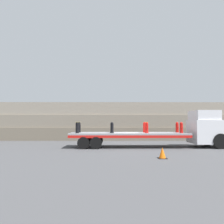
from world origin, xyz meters
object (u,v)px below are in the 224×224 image
fire_hydrant_black_far_0 (79,127)px  fire_hydrant_red_far_3 (177,127)px  truck_cab (208,128)px  fire_hydrant_red_near_2 (147,128)px  fire_hydrant_red_far_2 (145,127)px  fire_hydrant_red_near_3 (181,128)px  fire_hydrant_black_near_1 (112,128)px  traffic_cone (162,153)px  flatbed_trailer (121,135)px  fire_hydrant_black_near_0 (77,128)px  fire_hydrant_black_far_1 (112,127)px

fire_hydrant_black_far_0 → fire_hydrant_red_far_3: (8.13, 0.00, 0.00)m
truck_cab → fire_hydrant_red_near_2: (-5.05, -0.54, 0.08)m
fire_hydrant_red_far_2 → fire_hydrant_red_near_3: size_ratio=1.00×
fire_hydrant_black_near_1 → fire_hydrant_black_far_0: bearing=158.4°
truck_cab → fire_hydrant_red_near_3: (-2.34, -0.54, 0.08)m
fire_hydrant_black_far_0 → fire_hydrant_red_near_2: same height
fire_hydrant_red_near_2 → truck_cab: bearing=6.1°
fire_hydrant_black_near_1 → traffic_cone: bearing=-59.9°
flatbed_trailer → fire_hydrant_black_near_0: 3.50m
truck_cab → fire_hydrant_black_far_0: (-10.47, 0.54, 0.08)m
fire_hydrant_red_near_2 → flatbed_trailer: bearing=165.1°
fire_hydrant_black_near_1 → flatbed_trailer: bearing=37.9°
fire_hydrant_black_near_0 → fire_hydrant_red_far_3: same height
fire_hydrant_red_near_2 → traffic_cone: (0.06, -4.78, -1.27)m
truck_cab → fire_hydrant_black_far_1: size_ratio=3.46×
fire_hydrant_red_far_2 → traffic_cone: fire_hydrant_red_far_2 is taller
fire_hydrant_black_far_0 → fire_hydrant_red_near_3: bearing=-7.5°
truck_cab → fire_hydrant_red_near_3: truck_cab is taller
fire_hydrant_black_near_1 → fire_hydrant_black_near_0: bearing=180.0°
fire_hydrant_black_far_1 → fire_hydrant_black_near_1: bearing=-90.0°
fire_hydrant_black_near_0 → fire_hydrant_black_far_0: (0.00, 1.07, 0.00)m
fire_hydrant_black_near_1 → fire_hydrant_red_near_3: bearing=0.0°
flatbed_trailer → truck_cab: bearing=0.0°
fire_hydrant_black_near_1 → fire_hydrant_red_near_2: 2.71m
fire_hydrant_red_near_3 → fire_hydrant_red_far_3: size_ratio=1.00×
truck_cab → fire_hydrant_red_near_3: bearing=-167.1°
truck_cab → fire_hydrant_black_far_0: truck_cab is taller
flatbed_trailer → fire_hydrant_black_far_0: 3.50m
fire_hydrant_black_far_0 → traffic_cone: (5.48, -5.85, -1.27)m
truck_cab → fire_hydrant_red_near_3: size_ratio=3.46×
truck_cab → fire_hydrant_black_near_1: size_ratio=3.46×
fire_hydrant_black_far_1 → fire_hydrant_red_near_2: size_ratio=1.00×
fire_hydrant_red_near_2 → fire_hydrant_red_near_3: same height
fire_hydrant_red_far_2 → fire_hydrant_red_far_3: same height
fire_hydrant_red_far_3 → flatbed_trailer: bearing=-173.5°
fire_hydrant_black_far_1 → fire_hydrant_red_near_3: size_ratio=1.00×
flatbed_trailer → fire_hydrant_black_near_1: bearing=-142.1°
fire_hydrant_red_far_2 → fire_hydrant_black_near_0: bearing=-168.8°
truck_cab → fire_hydrant_red_near_2: truck_cab is taller
fire_hydrant_black_far_1 → traffic_cone: bearing=-64.7°
fire_hydrant_black_near_1 → fire_hydrant_red_far_3: (5.42, 1.07, 0.00)m
truck_cab → fire_hydrant_red_near_2: bearing=-173.9°
truck_cab → fire_hydrant_red_far_2: (-5.05, 0.54, 0.08)m
fire_hydrant_black_far_1 → fire_hydrant_red_far_2: same height
flatbed_trailer → fire_hydrant_red_near_2: (2.02, -0.54, 0.63)m
truck_cab → fire_hydrant_black_far_1: 7.78m
fire_hydrant_black_near_0 → fire_hydrant_red_far_2: (5.42, 1.07, 0.00)m
fire_hydrant_black_far_1 → fire_hydrant_red_far_2: size_ratio=1.00×
fire_hydrant_black_near_1 → traffic_cone: 5.67m
fire_hydrant_black_far_1 → fire_hydrant_red_far_3: 5.42m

